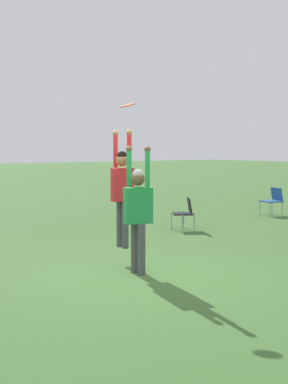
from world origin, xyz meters
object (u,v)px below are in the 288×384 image
object	(u,v)px
person_jumping	(122,186)
frisbee	(127,105)
camping_chair_2	(186,211)
camping_chair_0	(273,199)
person_defending	(138,206)

from	to	relation	value
person_jumping	frisbee	world-z (taller)	frisbee
camping_chair_2	frisbee	bearing A→B (deg)	161.96
person_jumping	frisbee	distance (m)	1.48
camping_chair_0	camping_chair_2	xyz separation A→B (m)	(0.56, -4.08, -0.02)
person_defending	frisbee	distance (m)	1.66
person_jumping	person_defending	xyz separation A→B (m)	(0.77, -0.22, -0.29)
person_jumping	camping_chair_2	distance (m)	4.34
person_jumping	camping_chair_0	world-z (taller)	person_jumping
person_jumping	person_defending	world-z (taller)	person_jumping
person_defending	frisbee	world-z (taller)	frisbee
person_defending	frisbee	bearing A→B (deg)	-66.34
person_defending	camping_chair_0	world-z (taller)	person_defending
camping_chair_0	frisbee	bearing A→B (deg)	131.05
frisbee	camping_chair_0	bearing A→B (deg)	113.31
person_defending	camping_chair_2	world-z (taller)	person_defending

